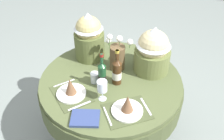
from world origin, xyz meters
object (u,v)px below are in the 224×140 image
at_px(place_setting_right, 127,107).
at_px(gift_tub_back_right, 153,48).
at_px(tumbler_near_left, 95,78).
at_px(gift_tub_back_left, 89,35).
at_px(wine_bottle_right, 102,75).
at_px(wine_glass_right, 102,86).
at_px(dining_table, 111,92).
at_px(wine_bottle_left, 117,71).
at_px(place_setting_left, 71,90).
at_px(flower_vase, 117,55).
at_px(book_on_table, 85,118).

height_order(place_setting_right, gift_tub_back_right, gift_tub_back_right).
distance_m(tumbler_near_left, gift_tub_back_left, 0.43).
bearing_deg(wine_bottle_right, wine_glass_right, -68.80).
distance_m(dining_table, place_setting_right, 0.44).
distance_m(wine_bottle_left, wine_bottle_right, 0.13).
height_order(dining_table, place_setting_left, place_setting_left).
height_order(place_setting_left, gift_tub_back_left, gift_tub_back_left).
bearing_deg(place_setting_left, dining_table, 50.12).
relative_size(dining_table, flower_vase, 3.44).
bearing_deg(gift_tub_back_left, gift_tub_back_right, -0.60).
bearing_deg(place_setting_right, wine_bottle_right, 144.43).
xyz_separation_m(flower_vase, wine_glass_right, (0.02, -0.42, -0.01)).
bearing_deg(wine_bottle_right, gift_tub_back_left, 126.02).
relative_size(dining_table, wine_bottle_left, 3.80).
height_order(dining_table, gift_tub_back_right, gift_tub_back_right).
bearing_deg(gift_tub_back_left, wine_bottle_right, -53.98).
relative_size(dining_table, gift_tub_back_left, 2.75).
relative_size(dining_table, gift_tub_back_right, 2.90).
bearing_deg(tumbler_near_left, wine_bottle_left, 16.13).
relative_size(place_setting_left, tumbler_near_left, 4.56).
relative_size(place_setting_right, gift_tub_back_right, 0.98).
height_order(dining_table, wine_glass_right, wine_glass_right).
bearing_deg(place_setting_left, tumbler_near_left, 60.03).
distance_m(wine_bottle_right, gift_tub_back_left, 0.48).
bearing_deg(gift_tub_back_left, wine_bottle_left, -37.57).
bearing_deg(place_setting_right, dining_table, 127.68).
relative_size(gift_tub_back_left, gift_tub_back_right, 1.05).
height_order(flower_vase, wine_glass_right, flower_vase).
height_order(wine_bottle_left, wine_glass_right, wine_bottle_left).
bearing_deg(wine_bottle_right, place_setting_right, -35.57).
distance_m(place_setting_right, wine_bottle_right, 0.35).
distance_m(tumbler_near_left, gift_tub_back_right, 0.56).
bearing_deg(wine_glass_right, flower_vase, 92.69).
xyz_separation_m(dining_table, tumbler_near_left, (-0.12, -0.08, 0.20)).
relative_size(wine_bottle_left, tumbler_near_left, 3.55).
distance_m(dining_table, place_setting_left, 0.42).
xyz_separation_m(place_setting_left, wine_bottle_right, (0.21, 0.17, 0.08)).
xyz_separation_m(flower_vase, wine_bottle_left, (0.06, -0.20, -0.02)).
xyz_separation_m(dining_table, flower_vase, (-0.00, 0.17, 0.29)).
distance_m(place_setting_left, place_setting_right, 0.48).
xyz_separation_m(place_setting_right, gift_tub_back_left, (-0.55, 0.58, 0.20)).
xyz_separation_m(place_setting_left, flower_vase, (0.24, 0.46, 0.09)).
xyz_separation_m(dining_table, wine_bottle_left, (0.06, -0.02, 0.27)).
xyz_separation_m(wine_bottle_left, tumbler_near_left, (-0.18, -0.05, -0.08)).
relative_size(place_setting_left, gift_tub_back_left, 0.93).
xyz_separation_m(wine_bottle_left, gift_tub_back_right, (0.23, 0.28, 0.11)).
height_order(dining_table, place_setting_right, place_setting_right).
bearing_deg(gift_tub_back_left, place_setting_left, -82.82).
bearing_deg(dining_table, place_setting_right, -52.32).
bearing_deg(gift_tub_back_left, book_on_table, -69.28).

